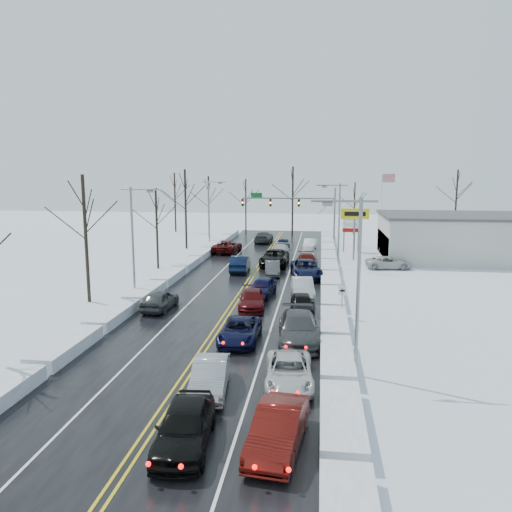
# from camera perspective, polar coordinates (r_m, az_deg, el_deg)

# --- Properties ---
(ground) EXTENTS (160.00, 160.00, 0.00)m
(ground) POSITION_cam_1_polar(r_m,az_deg,el_deg) (44.11, -1.38, -3.75)
(ground) COLOR silver
(ground) RESTS_ON ground
(road_surface) EXTENTS (14.00, 84.00, 0.01)m
(road_surface) POSITION_cam_1_polar(r_m,az_deg,el_deg) (46.03, -1.00, -3.17)
(road_surface) COLOR black
(road_surface) RESTS_ON ground
(snow_bank_left) EXTENTS (1.73, 72.00, 0.76)m
(snow_bank_left) POSITION_cam_1_polar(r_m,az_deg,el_deg) (47.72, -10.08, -2.87)
(snow_bank_left) COLOR silver
(snow_bank_left) RESTS_ON ground
(snow_bank_right) EXTENTS (1.73, 72.00, 0.76)m
(snow_bank_right) POSITION_cam_1_polar(r_m,az_deg,el_deg) (45.57, 8.51, -3.42)
(snow_bank_right) COLOR silver
(snow_bank_right) RESTS_ON ground
(traffic_signal_mast) EXTENTS (13.28, 0.39, 8.00)m
(traffic_signal_mast) POSITION_cam_1_polar(r_m,az_deg,el_deg) (70.62, 4.87, 5.76)
(traffic_signal_mast) COLOR slate
(traffic_signal_mast) RESTS_ON ground
(tires_plus_sign) EXTENTS (3.20, 0.34, 6.00)m
(tires_plus_sign) POSITION_cam_1_polar(r_m,az_deg,el_deg) (58.76, 11.23, 4.36)
(tires_plus_sign) COLOR slate
(tires_plus_sign) RESTS_ON ground
(used_vehicles_sign) EXTENTS (2.20, 0.22, 4.65)m
(used_vehicles_sign) POSITION_cam_1_polar(r_m,az_deg,el_deg) (64.89, 10.85, 3.37)
(used_vehicles_sign) COLOR slate
(used_vehicles_sign) RESTS_ON ground
(speed_limit_sign) EXTENTS (0.55, 0.09, 2.35)m
(speed_limit_sign) POSITION_cam_1_polar(r_m,az_deg,el_deg) (35.49, 9.82, -4.49)
(speed_limit_sign) COLOR slate
(speed_limit_sign) RESTS_ON ground
(flagpole) EXTENTS (1.87, 1.20, 10.00)m
(flagpole) POSITION_cam_1_polar(r_m,az_deg,el_deg) (73.03, 14.23, 5.98)
(flagpole) COLOR silver
(flagpole) RESTS_ON ground
(dealership_building) EXTENTS (20.40, 12.40, 5.30)m
(dealership_building) POSITION_cam_1_polar(r_m,az_deg,el_deg) (63.30, 23.31, 2.00)
(dealership_building) COLOR beige
(dealership_building) RESTS_ON ground
(streetlight_se) EXTENTS (3.20, 0.25, 9.00)m
(streetlight_se) POSITION_cam_1_polar(r_m,az_deg,el_deg) (24.95, 11.20, -1.87)
(streetlight_se) COLOR slate
(streetlight_se) RESTS_ON ground
(streetlight_ne) EXTENTS (3.20, 0.25, 9.00)m
(streetlight_ne) POSITION_cam_1_polar(r_m,az_deg,el_deg) (52.66, 9.27, 4.17)
(streetlight_ne) COLOR slate
(streetlight_ne) RESTS_ON ground
(streetlight_sw) EXTENTS (3.20, 0.25, 9.00)m
(streetlight_sw) POSITION_cam_1_polar(r_m,az_deg,el_deg) (41.48, -13.69, 2.58)
(streetlight_sw) COLOR slate
(streetlight_sw) RESTS_ON ground
(streetlight_nw) EXTENTS (3.20, 0.25, 9.00)m
(streetlight_nw) POSITION_cam_1_polar(r_m,az_deg,el_deg) (68.23, -5.23, 5.48)
(streetlight_nw) COLOR slate
(streetlight_nw) RESTS_ON ground
(tree_left_b) EXTENTS (4.00, 4.00, 10.00)m
(tree_left_b) POSITION_cam_1_polar(r_m,az_deg,el_deg) (40.78, -19.01, 4.58)
(tree_left_b) COLOR #2D231C
(tree_left_b) RESTS_ON ground
(tree_left_c) EXTENTS (3.40, 3.40, 8.50)m
(tree_left_c) POSITION_cam_1_polar(r_m,az_deg,el_deg) (53.39, -11.32, 4.86)
(tree_left_c) COLOR #2D231C
(tree_left_c) RESTS_ON ground
(tree_left_d) EXTENTS (4.20, 4.20, 10.50)m
(tree_left_d) POSITION_cam_1_polar(r_m,az_deg,el_deg) (66.87, -8.08, 7.08)
(tree_left_d) COLOR #2D231C
(tree_left_d) RESTS_ON ground
(tree_left_e) EXTENTS (3.80, 3.80, 9.50)m
(tree_left_e) POSITION_cam_1_polar(r_m,az_deg,el_deg) (78.44, -5.44, 6.98)
(tree_left_e) COLOR #2D231C
(tree_left_e) RESTS_ON ground
(tree_far_a) EXTENTS (4.00, 4.00, 10.00)m
(tree_far_a) POSITION_cam_1_polar(r_m,az_deg,el_deg) (86.05, -9.27, 7.37)
(tree_far_a) COLOR #2D231C
(tree_far_a) RESTS_ON ground
(tree_far_b) EXTENTS (3.60, 3.60, 9.00)m
(tree_far_b) POSITION_cam_1_polar(r_m,az_deg,el_deg) (84.44, -1.18, 6.97)
(tree_far_b) COLOR #2D231C
(tree_far_b) RESTS_ON ground
(tree_far_c) EXTENTS (4.40, 4.40, 11.00)m
(tree_far_c) POSITION_cam_1_polar(r_m,az_deg,el_deg) (81.57, 4.23, 7.84)
(tree_far_c) COLOR #2D231C
(tree_far_c) RESTS_ON ground
(tree_far_d) EXTENTS (3.40, 3.40, 8.50)m
(tree_far_d) POSITION_cam_1_polar(r_m,az_deg,el_deg) (83.19, 11.21, 6.51)
(tree_far_d) COLOR #2D231C
(tree_far_d) RESTS_ON ground
(tree_far_e) EXTENTS (4.20, 4.20, 10.50)m
(tree_far_e) POSITION_cam_1_polar(r_m,az_deg,el_deg) (86.15, 21.97, 7.03)
(tree_far_e) COLOR #2D231C
(tree_far_e) RESTS_ON ground
(queued_car_0) EXTENTS (2.38, 5.03, 1.66)m
(queued_car_0) POSITION_cam_1_polar(r_m,az_deg,el_deg) (20.26, -8.11, -20.73)
(queued_car_0) COLOR black
(queued_car_0) RESTS_ON ground
(queued_car_1) EXTENTS (2.07, 4.69, 1.50)m
(queued_car_1) POSITION_cam_1_polar(r_m,az_deg,el_deg) (24.39, -5.25, -15.15)
(queued_car_1) COLOR #94969B
(queued_car_1) RESTS_ON ground
(queued_car_2) EXTENTS (2.31, 4.95, 1.37)m
(queued_car_2) POSITION_cam_1_polar(r_m,az_deg,el_deg) (30.81, -1.84, -9.72)
(queued_car_2) COLOR black
(queued_car_2) RESTS_ON ground
(queued_car_3) EXTENTS (2.35, 4.87, 1.37)m
(queued_car_3) POSITION_cam_1_polar(r_m,az_deg,el_deg) (37.86, -0.46, -6.01)
(queued_car_3) COLOR #43090C
(queued_car_3) RESTS_ON ground
(queued_car_4) EXTENTS (2.33, 4.64, 1.52)m
(queued_car_4) POSITION_cam_1_polar(r_m,az_deg,el_deg) (41.64, 0.74, -4.56)
(queued_car_4) COLOR black
(queued_car_4) RESTS_ON ground
(queued_car_5) EXTENTS (1.90, 4.30, 1.37)m
(queued_car_5) POSITION_cam_1_polar(r_m,az_deg,el_deg) (49.82, 1.89, -2.19)
(queued_car_5) COLOR #3D3F42
(queued_car_5) RESTS_ON ground
(queued_car_6) EXTENTS (2.98, 6.25, 1.72)m
(queued_car_6) POSITION_cam_1_polar(r_m,az_deg,el_deg) (54.98, 2.12, -1.07)
(queued_car_6) COLOR black
(queued_car_6) RESTS_ON ground
(queued_car_7) EXTENTS (2.12, 5.06, 1.46)m
(queued_car_7) POSITION_cam_1_polar(r_m,az_deg,el_deg) (60.53, 2.77, -0.08)
(queued_car_7) COLOR #A9ACB1
(queued_car_7) RESTS_ON ground
(queued_car_8) EXTENTS (1.78, 4.20, 1.42)m
(queued_car_8) POSITION_cam_1_polar(r_m,az_deg,el_deg) (66.38, 3.06, 0.78)
(queued_car_8) COLOR black
(queued_car_8) RESTS_ON ground
(queued_car_9) EXTENTS (2.22, 4.97, 1.58)m
(queued_car_9) POSITION_cam_1_polar(r_m,az_deg,el_deg) (19.99, 2.53, -21.09)
(queued_car_9) COLOR #530E0B
(queued_car_9) RESTS_ON ground
(queued_car_10) EXTENTS (2.64, 5.07, 1.36)m
(queued_car_10) POSITION_cam_1_polar(r_m,az_deg,el_deg) (25.00, 3.77, -14.48)
(queued_car_10) COLOR silver
(queued_car_10) RESTS_ON ground
(queued_car_11) EXTENTS (2.79, 6.07, 1.72)m
(queued_car_11) POSITION_cam_1_polar(r_m,az_deg,el_deg) (30.76, 4.84, -9.78)
(queued_car_11) COLOR #3B3D3F
(queued_car_11) RESTS_ON ground
(queued_car_12) EXTENTS (2.01, 4.20, 1.38)m
(queued_car_12) POSITION_cam_1_polar(r_m,az_deg,el_deg) (36.95, 5.26, -6.44)
(queued_car_12) COLOR black
(queued_car_12) RESTS_ON ground
(queued_car_13) EXTENTS (2.24, 4.98, 1.59)m
(queued_car_13) POSITION_cam_1_polar(r_m,az_deg,el_deg) (41.30, 5.32, -4.72)
(queued_car_13) COLOR #AAACB2
(queued_car_13) RESTS_ON ground
(queued_car_14) EXTENTS (3.45, 6.39, 1.70)m
(queued_car_14) POSITION_cam_1_polar(r_m,az_deg,el_deg) (48.93, 5.72, -2.46)
(queued_car_14) COLOR black
(queued_car_14) RESTS_ON ground
(queued_car_15) EXTENTS (2.57, 5.31, 1.49)m
(queued_car_15) POSITION_cam_1_polar(r_m,az_deg,el_deg) (53.77, 5.86, -1.36)
(queued_car_15) COLOR #470D09
(queued_car_15) RESTS_ON ground
(queued_car_16) EXTENTS (1.80, 4.29, 1.45)m
(queued_car_16) POSITION_cam_1_polar(r_m,az_deg,el_deg) (59.66, 5.96, -0.27)
(queued_car_16) COLOR silver
(queued_car_16) RESTS_ON ground
(queued_car_17) EXTENTS (1.79, 4.29, 1.38)m
(queued_car_17) POSITION_cam_1_polar(r_m,az_deg,el_deg) (66.65, 6.15, 0.77)
(queued_car_17) COLOR silver
(queued_car_17) RESTS_ON ground
(oncoming_car_0) EXTENTS (2.03, 5.14, 1.66)m
(oncoming_car_0) POSITION_cam_1_polar(r_m,az_deg,el_deg) (51.64, -1.81, -1.77)
(oncoming_car_0) COLOR black
(oncoming_car_0) RESTS_ON ground
(oncoming_car_1) EXTENTS (3.40, 6.09, 1.61)m
(oncoming_car_1) POSITION_cam_1_polar(r_m,az_deg,el_deg) (63.60, -3.29, 0.38)
(oncoming_car_1) COLOR #45090A
(oncoming_car_1) RESTS_ON ground
(oncoming_car_2) EXTENTS (2.47, 5.68, 1.63)m
(oncoming_car_2) POSITION_cam_1_polar(r_m,az_deg,el_deg) (72.70, 0.89, 1.56)
(oncoming_car_2) COLOR #393C3E
(oncoming_car_2) RESTS_ON ground
(oncoming_car_3) EXTENTS (2.00, 4.51, 1.51)m
(oncoming_car_3) POSITION_cam_1_polar(r_m,az_deg,el_deg) (38.26, -10.89, -6.02)
(oncoming_car_3) COLOR #383A3D
(oncoming_car_3) RESTS_ON ground
(parked_car_0) EXTENTS (4.95, 2.63, 1.32)m
(parked_car_0) POSITION_cam_1_polar(r_m,az_deg,el_deg) (54.83, 14.87, -1.42)
(parked_car_0) COLOR #B9B9BB
(parked_car_0) RESTS_ON ground
(parked_car_1) EXTENTS (2.64, 5.37, 1.50)m
(parked_car_1) POSITION_cam_1_polar(r_m,az_deg,el_deg) (60.11, 17.23, -0.58)
(parked_car_1) COLOR #434649
(parked_car_1) RESTS_ON ground
(parked_car_2) EXTENTS (1.97, 4.36, 1.45)m
(parked_car_2) POSITION_cam_1_polar(r_m,az_deg,el_deg) (66.24, 14.52, 0.46)
(parked_car_2) COLOR black
(parked_car_2) RESTS_ON ground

